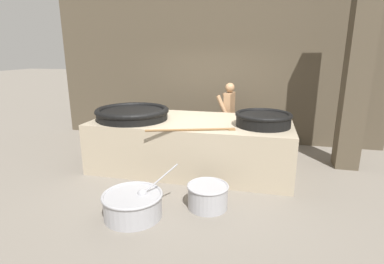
{
  "coord_description": "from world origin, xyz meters",
  "views": [
    {
      "loc": [
        1.36,
        -5.67,
        2.32
      ],
      "look_at": [
        0.0,
        0.0,
        0.74
      ],
      "focal_mm": 28.0,
      "sensor_mm": 36.0,
      "label": 1
    }
  ],
  "objects_px": {
    "giant_wok_near": "(132,113)",
    "prep_bowl_vegetables": "(133,204)",
    "giant_wok_far": "(263,119)",
    "cook": "(229,114)",
    "prep_bowl_meat": "(208,195)"
  },
  "relations": [
    {
      "from": "giant_wok_far",
      "to": "cook",
      "type": "height_order",
      "value": "cook"
    },
    {
      "from": "cook",
      "to": "prep_bowl_meat",
      "type": "bearing_deg",
      "value": 99.58
    },
    {
      "from": "giant_wok_far",
      "to": "prep_bowl_vegetables",
      "type": "bearing_deg",
      "value": -132.46
    },
    {
      "from": "prep_bowl_meat",
      "to": "giant_wok_far",
      "type": "bearing_deg",
      "value": 61.77
    },
    {
      "from": "cook",
      "to": "prep_bowl_vegetables",
      "type": "distance_m",
      "value": 3.65
    },
    {
      "from": "giant_wok_near",
      "to": "giant_wok_far",
      "type": "height_order",
      "value": "giant_wok_far"
    },
    {
      "from": "giant_wok_far",
      "to": "prep_bowl_vegetables",
      "type": "relative_size",
      "value": 1.02
    },
    {
      "from": "cook",
      "to": "prep_bowl_meat",
      "type": "height_order",
      "value": "cook"
    },
    {
      "from": "giant_wok_far",
      "to": "cook",
      "type": "distance_m",
      "value": 1.75
    },
    {
      "from": "giant_wok_near",
      "to": "giant_wok_far",
      "type": "distance_m",
      "value": 2.57
    },
    {
      "from": "giant_wok_near",
      "to": "cook",
      "type": "xyz_separation_m",
      "value": [
        1.76,
        1.56,
        -0.24
      ]
    },
    {
      "from": "giant_wok_far",
      "to": "prep_bowl_vegetables",
      "type": "distance_m",
      "value": 2.76
    },
    {
      "from": "giant_wok_near",
      "to": "cook",
      "type": "relative_size",
      "value": 0.91
    },
    {
      "from": "giant_wok_near",
      "to": "prep_bowl_vegetables",
      "type": "distance_m",
      "value": 2.25
    },
    {
      "from": "giant_wok_near",
      "to": "prep_bowl_vegetables",
      "type": "xyz_separation_m",
      "value": [
        0.81,
        -1.89,
        -0.92
      ]
    }
  ]
}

